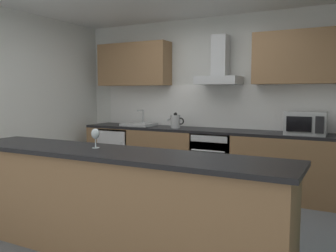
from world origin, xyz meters
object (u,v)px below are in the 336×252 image
object	(u,v)px
refrigerator	(121,153)
microwave	(306,123)
kettle	(175,121)
sink	(139,124)
wine_glass	(95,135)
range_hood	(220,69)
oven	(215,160)

from	to	relation	value
refrigerator	microwave	size ratio (longest dim) A/B	1.70
microwave	kettle	bearing A→B (deg)	-179.82
sink	wine_glass	size ratio (longest dim) A/B	2.81
refrigerator	range_hood	distance (m)	2.17
microwave	wine_glass	distance (m)	2.78
sink	wine_glass	bearing A→B (deg)	-66.35
oven	refrigerator	bearing A→B (deg)	-179.91
oven	kettle	bearing A→B (deg)	-176.99
oven	refrigerator	distance (m)	1.69
refrigerator	sink	xyz separation A→B (m)	(0.36, 0.01, 0.50)
microwave	wine_glass	xyz separation A→B (m)	(-1.52, -2.33, 0.01)
refrigerator	range_hood	world-z (taller)	range_hood
wine_glass	kettle	bearing A→B (deg)	98.55
microwave	range_hood	size ratio (longest dim) A/B	0.69
refrigerator	wine_glass	distance (m)	2.81
microwave	oven	bearing A→B (deg)	178.70
range_hood	wine_glass	xyz separation A→B (m)	(-0.29, -2.49, -0.72)
refrigerator	oven	bearing A→B (deg)	0.09
wine_glass	oven	bearing A→B (deg)	82.95
oven	wine_glass	bearing A→B (deg)	-97.05
sink	kettle	size ratio (longest dim) A/B	1.73
range_hood	wine_glass	world-z (taller)	range_hood
oven	wine_glass	world-z (taller)	wine_glass
wine_glass	refrigerator	bearing A→B (deg)	120.61
sink	range_hood	xyz separation A→B (m)	(1.33, 0.12, 0.86)
range_hood	wine_glass	distance (m)	2.61
wine_glass	microwave	bearing A→B (deg)	56.83
refrigerator	wine_glass	size ratio (longest dim) A/B	4.78
range_hood	wine_glass	bearing A→B (deg)	-96.69
sink	wine_glass	xyz separation A→B (m)	(1.04, -2.37, 0.14)
kettle	range_hood	bearing A→B (deg)	14.28
kettle	range_hood	distance (m)	1.02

